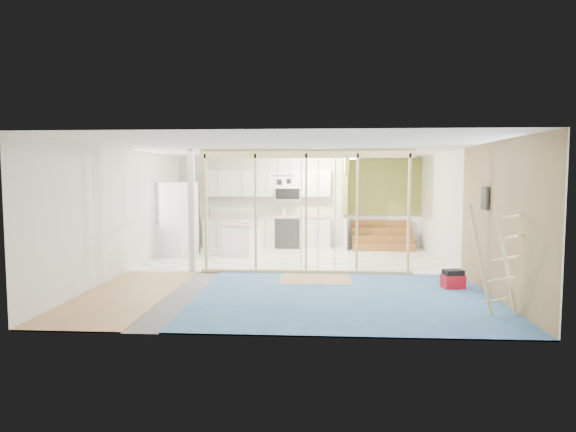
# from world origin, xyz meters

# --- Properties ---
(room) EXTENTS (7.01, 8.01, 2.61)m
(room) POSITION_xyz_m (0.00, 0.00, 1.30)
(room) COLOR slate
(room) RESTS_ON ground
(floor_overlays) EXTENTS (7.00, 8.00, 0.03)m
(floor_overlays) POSITION_xyz_m (0.07, 0.06, 0.01)
(floor_overlays) COLOR white
(floor_overlays) RESTS_ON room
(stud_frame) EXTENTS (4.66, 0.14, 2.60)m
(stud_frame) POSITION_xyz_m (-0.24, -0.00, 1.59)
(stud_frame) COLOR tan
(stud_frame) RESTS_ON room
(base_cabinets) EXTENTS (4.45, 2.24, 0.93)m
(base_cabinets) POSITION_xyz_m (-1.61, 3.36, 0.47)
(base_cabinets) COLOR white
(base_cabinets) RESTS_ON room
(upper_cabinets) EXTENTS (3.60, 0.41, 0.85)m
(upper_cabinets) POSITION_xyz_m (-0.84, 3.82, 1.82)
(upper_cabinets) COLOR white
(upper_cabinets) RESTS_ON room
(green_partition) EXTENTS (2.25, 1.51, 2.60)m
(green_partition) POSITION_xyz_m (2.04, 3.66, 0.94)
(green_partition) COLOR olive
(green_partition) RESTS_ON room
(pot_rack) EXTENTS (0.52, 0.52, 0.72)m
(pot_rack) POSITION_xyz_m (-0.31, 1.89, 2.00)
(pot_rack) COLOR black
(pot_rack) RESTS_ON room
(sheathing_panel) EXTENTS (0.02, 4.00, 2.60)m
(sheathing_panel) POSITION_xyz_m (3.48, -2.00, 1.30)
(sheathing_panel) COLOR tan
(sheathing_panel) RESTS_ON room
(electrical_panel) EXTENTS (0.04, 0.30, 0.40)m
(electrical_panel) POSITION_xyz_m (3.43, -1.40, 1.65)
(electrical_panel) COLOR #333338
(electrical_panel) RESTS_ON room
(ceiling_light) EXTENTS (0.32, 0.32, 0.08)m
(ceiling_light) POSITION_xyz_m (1.40, 3.00, 2.54)
(ceiling_light) COLOR #FFEABF
(ceiling_light) RESTS_ON room
(fridge) EXTENTS (1.03, 1.00, 1.89)m
(fridge) POSITION_xyz_m (-3.05, 2.11, 0.95)
(fridge) COLOR white
(fridge) RESTS_ON room
(island) EXTENTS (1.05, 1.05, 0.83)m
(island) POSITION_xyz_m (-1.40, 2.31, 0.41)
(island) COLOR white
(island) RESTS_ON room
(bowl) EXTENTS (0.26, 0.26, 0.06)m
(bowl) POSITION_xyz_m (-1.31, 2.27, 0.86)
(bowl) COLOR white
(bowl) RESTS_ON island
(soap_bottle_a) EXTENTS (0.13, 0.13, 0.28)m
(soap_bottle_a) POSITION_xyz_m (-2.50, 3.64, 1.07)
(soap_bottle_a) COLOR #A1A3B4
(soap_bottle_a) RESTS_ON base_cabinets
(soap_bottle_b) EXTENTS (0.09, 0.10, 0.21)m
(soap_bottle_b) POSITION_xyz_m (-0.41, 3.75, 1.03)
(soap_bottle_b) COLOR white
(soap_bottle_b) RESTS_ON base_cabinets
(toolbox) EXTENTS (0.42, 0.35, 0.35)m
(toolbox) POSITION_xyz_m (2.98, -1.21, 0.17)
(toolbox) COLOR #B6101B
(toolbox) RESTS_ON room
(ladder) EXTENTS (0.87, 0.05, 1.62)m
(ladder) POSITION_xyz_m (3.11, -2.89, 0.83)
(ladder) COLOR beige
(ladder) RESTS_ON room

